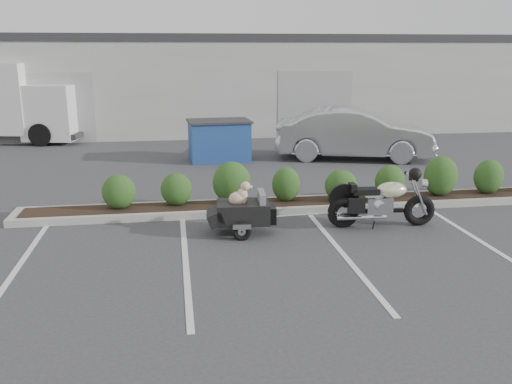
{
  "coord_description": "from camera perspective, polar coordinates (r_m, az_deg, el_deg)",
  "views": [
    {
      "loc": [
        -1.62,
        -9.09,
        3.43
      ],
      "look_at": [
        -0.08,
        0.92,
        0.75
      ],
      "focal_mm": 38.0,
      "sensor_mm": 36.0,
      "label": 1
    }
  ],
  "objects": [
    {
      "name": "dumpster",
      "position": [
        17.21,
        -3.9,
        5.48
      ],
      "size": [
        2.02,
        1.45,
        1.28
      ],
      "rotation": [
        0.0,
        0.0,
        0.06
      ],
      "color": "navy",
      "rests_on": "ground"
    },
    {
      "name": "motorcycle",
      "position": [
        10.96,
        13.12,
        -1.08
      ],
      "size": [
        2.18,
        0.74,
        1.25
      ],
      "rotation": [
        0.0,
        0.0,
        -0.07
      ],
      "color": "black",
      "rests_on": "ground"
    },
    {
      "name": "sedan",
      "position": [
        17.68,
        10.26,
        6.07
      ],
      "size": [
        5.2,
        2.94,
        1.62
      ],
      "primitive_type": "imported",
      "rotation": [
        0.0,
        0.0,
        1.31
      ],
      "color": "#BBBAC2",
      "rests_on": "ground"
    },
    {
      "name": "planter_kerb",
      "position": [
        12.06,
        4.15,
        -1.36
      ],
      "size": [
        12.0,
        1.0,
        0.15
      ],
      "primitive_type": "cube",
      "color": "#9E9E93",
      "rests_on": "ground"
    },
    {
      "name": "building",
      "position": [
        26.18,
        -5.3,
        11.63
      ],
      "size": [
        26.0,
        10.0,
        4.0
      ],
      "primitive_type": "cube",
      "color": "#9EA099",
      "rests_on": "ground"
    },
    {
      "name": "ground",
      "position": [
        9.85,
        1.28,
        -5.56
      ],
      "size": [
        90.0,
        90.0,
        0.0
      ],
      "primitive_type": "plane",
      "color": "#38383A",
      "rests_on": "ground"
    },
    {
      "name": "pet_trailer",
      "position": [
        10.31,
        -1.47,
        -2.05
      ],
      "size": [
        1.75,
        0.98,
        1.04
      ],
      "rotation": [
        0.0,
        0.0,
        -0.07
      ],
      "color": "black",
      "rests_on": "ground"
    }
  ]
}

